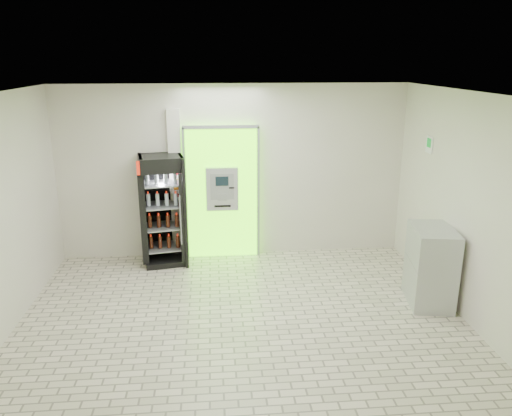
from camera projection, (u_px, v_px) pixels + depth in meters
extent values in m
plane|color=beige|center=(243.00, 322.00, 6.71)|extent=(6.00, 6.00, 0.00)
plane|color=silver|center=(233.00, 172.00, 8.65)|extent=(6.00, 0.00, 6.00)
plane|color=silver|center=(261.00, 313.00, 3.89)|extent=(6.00, 0.00, 6.00)
plane|color=silver|center=(470.00, 210.00, 6.52)|extent=(0.00, 5.00, 5.00)
plane|color=white|center=(241.00, 94.00, 5.84)|extent=(6.00, 6.00, 0.00)
cube|color=#59F00B|center=(222.00, 193.00, 8.67)|extent=(1.20, 0.12, 2.30)
cube|color=gray|center=(221.00, 127.00, 8.27)|extent=(1.28, 0.04, 0.06)
cube|color=gray|center=(185.00, 195.00, 8.55)|extent=(0.04, 0.04, 2.30)
cube|color=gray|center=(258.00, 193.00, 8.66)|extent=(0.04, 0.04, 2.30)
cube|color=black|center=(229.00, 229.00, 8.82)|extent=(0.62, 0.01, 0.67)
cube|color=black|center=(201.00, 146.00, 8.35)|extent=(0.22, 0.01, 0.18)
cube|color=#B1B3B9|center=(222.00, 189.00, 8.54)|extent=(0.55, 0.12, 0.75)
cube|color=black|center=(222.00, 181.00, 8.43)|extent=(0.22, 0.01, 0.16)
cube|color=gray|center=(222.00, 197.00, 8.51)|extent=(0.16, 0.01, 0.12)
cube|color=black|center=(232.00, 188.00, 8.48)|extent=(0.09, 0.01, 0.02)
cube|color=black|center=(223.00, 206.00, 8.56)|extent=(0.28, 0.01, 0.03)
cube|color=silver|center=(177.00, 185.00, 8.58)|extent=(0.22, 0.10, 2.60)
cube|color=#193FB2|center=(175.00, 166.00, 8.43)|extent=(0.09, 0.01, 0.06)
cube|color=red|center=(176.00, 173.00, 8.47)|extent=(0.09, 0.01, 0.06)
cube|color=yellow|center=(176.00, 181.00, 8.50)|extent=(0.09, 0.01, 0.06)
cube|color=orange|center=(176.00, 188.00, 8.54)|extent=(0.09, 0.01, 0.06)
cube|color=red|center=(177.00, 195.00, 8.58)|extent=(0.09, 0.01, 0.06)
cube|color=black|center=(163.00, 210.00, 8.40)|extent=(0.80, 0.75, 1.87)
cube|color=black|center=(165.00, 205.00, 8.69)|extent=(0.70, 0.17, 1.87)
cube|color=red|center=(159.00, 167.00, 7.87)|extent=(0.68, 0.13, 0.22)
cube|color=white|center=(159.00, 167.00, 7.86)|extent=(0.39, 0.07, 0.07)
cube|color=black|center=(166.00, 259.00, 8.66)|extent=(0.80, 0.75, 0.09)
cylinder|color=gray|center=(181.00, 220.00, 8.13)|extent=(0.03, 0.03, 0.84)
cube|color=gray|center=(165.00, 247.00, 8.59)|extent=(0.68, 0.64, 0.02)
cube|color=gray|center=(164.00, 226.00, 8.49)|extent=(0.68, 0.64, 0.02)
cube|color=gray|center=(163.00, 205.00, 8.38)|extent=(0.68, 0.64, 0.02)
cube|color=gray|center=(162.00, 183.00, 8.27)|extent=(0.68, 0.64, 0.02)
cube|color=#B1B3B9|center=(431.00, 266.00, 7.09)|extent=(0.69, 0.93, 1.13)
cube|color=gray|center=(412.00, 263.00, 7.05)|extent=(0.14, 0.82, 0.01)
cube|color=white|center=(429.00, 145.00, 7.68)|extent=(0.02, 0.22, 0.26)
cube|color=#0C8526|center=(429.00, 143.00, 7.67)|extent=(0.00, 0.14, 0.14)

